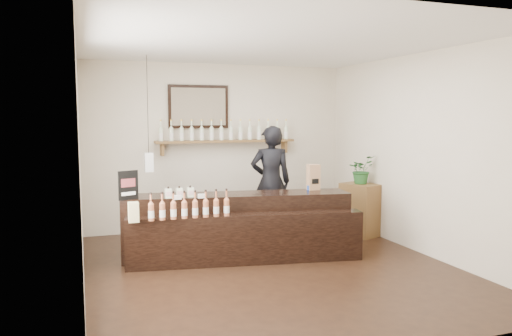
{
  "coord_description": "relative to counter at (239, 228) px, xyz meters",
  "views": [
    {
      "loc": [
        -2.24,
        -5.77,
        1.93
      ],
      "look_at": [
        0.05,
        0.7,
        1.21
      ],
      "focal_mm": 35.0,
      "sensor_mm": 36.0,
      "label": 1
    }
  ],
  "objects": [
    {
      "name": "ground",
      "position": [
        0.23,
        -0.58,
        -0.41
      ],
      "size": [
        5.0,
        5.0,
        0.0
      ],
      "primitive_type": "plane",
      "color": "black",
      "rests_on": "ground"
    },
    {
      "name": "room_shell",
      "position": [
        0.23,
        -0.58,
        1.3
      ],
      "size": [
        5.0,
        5.0,
        5.0
      ],
      "color": "beige",
      "rests_on": "ground"
    },
    {
      "name": "back_wall_decor",
      "position": [
        0.1,
        1.79,
        1.34
      ],
      "size": [
        2.66,
        0.96,
        1.69
      ],
      "color": "brown",
      "rests_on": "ground"
    },
    {
      "name": "counter",
      "position": [
        0.0,
        0.0,
        0.0
      ],
      "size": [
        3.14,
        1.33,
        1.01
      ],
      "color": "black",
      "rests_on": "ground"
    },
    {
      "name": "promo_sign",
      "position": [
        -1.45,
        0.1,
        0.64
      ],
      "size": [
        0.26,
        0.11,
        0.37
      ],
      "color": "black",
      "rests_on": "counter"
    },
    {
      "name": "paper_bag",
      "position": [
        1.15,
        0.09,
        0.64
      ],
      "size": [
        0.17,
        0.13,
        0.37
      ],
      "color": "#8F6845",
      "rests_on": "counter"
    },
    {
      "name": "tape_dispenser",
      "position": [
        1.13,
        0.08,
        0.5
      ],
      "size": [
        0.15,
        0.06,
        0.12
      ],
      "color": "blue",
      "rests_on": "counter"
    },
    {
      "name": "side_cabinet",
      "position": [
        2.23,
        0.58,
        0.01
      ],
      "size": [
        0.59,
        0.68,
        0.84
      ],
      "color": "brown",
      "rests_on": "ground"
    },
    {
      "name": "potted_plant",
      "position": [
        2.23,
        0.58,
        0.66
      ],
      "size": [
        0.51,
        0.48,
        0.46
      ],
      "primitive_type": "imported",
      "rotation": [
        0.0,
        0.0,
        0.38
      ],
      "color": "#245A26",
      "rests_on": "side_cabinet"
    },
    {
      "name": "shopkeeper",
      "position": [
        0.83,
        0.97,
        0.59
      ],
      "size": [
        0.81,
        0.61,
        2.0
      ],
      "primitive_type": "imported",
      "rotation": [
        0.0,
        0.0,
        2.95
      ],
      "color": "black",
      "rests_on": "ground"
    }
  ]
}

